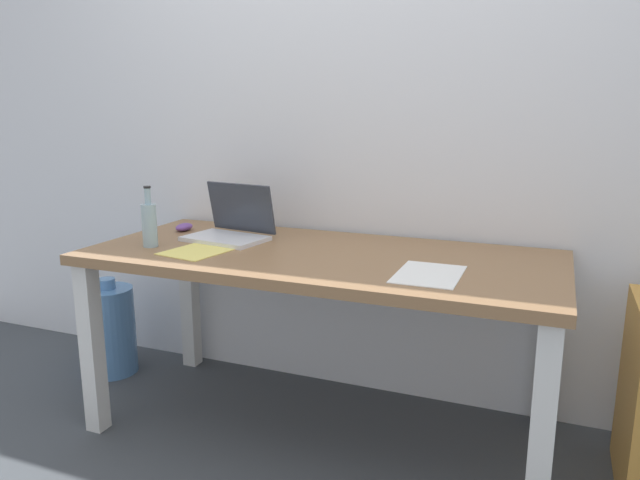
{
  "coord_description": "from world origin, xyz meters",
  "views": [
    {
      "loc": [
        0.82,
        -2.05,
        1.28
      ],
      "look_at": [
        0.0,
        0.0,
        0.79
      ],
      "focal_mm": 33.26,
      "sensor_mm": 36.0,
      "label": 1
    }
  ],
  "objects_px": {
    "computer_mouse": "(184,227)",
    "water_cooler_jug": "(110,330)",
    "beer_bottle": "(149,223)",
    "desk": "(320,276)",
    "laptop_left": "(231,227)"
  },
  "relations": [
    {
      "from": "laptop_left",
      "to": "water_cooler_jug",
      "type": "distance_m",
      "value": 0.92
    },
    {
      "from": "beer_bottle",
      "to": "desk",
      "type": "bearing_deg",
      "value": 13.17
    },
    {
      "from": "laptop_left",
      "to": "computer_mouse",
      "type": "height_order",
      "value": "laptop_left"
    },
    {
      "from": "beer_bottle",
      "to": "computer_mouse",
      "type": "xyz_separation_m",
      "value": [
        -0.06,
        0.32,
        -0.08
      ]
    },
    {
      "from": "desk",
      "to": "computer_mouse",
      "type": "relative_size",
      "value": 18.03
    },
    {
      "from": "desk",
      "to": "water_cooler_jug",
      "type": "distance_m",
      "value": 1.24
    },
    {
      "from": "computer_mouse",
      "to": "water_cooler_jug",
      "type": "distance_m",
      "value": 0.69
    },
    {
      "from": "beer_bottle",
      "to": "water_cooler_jug",
      "type": "relative_size",
      "value": 0.51
    },
    {
      "from": "beer_bottle",
      "to": "computer_mouse",
      "type": "relative_size",
      "value": 2.44
    },
    {
      "from": "desk",
      "to": "beer_bottle",
      "type": "height_order",
      "value": "beer_bottle"
    },
    {
      "from": "desk",
      "to": "computer_mouse",
      "type": "distance_m",
      "value": 0.75
    },
    {
      "from": "desk",
      "to": "laptop_left",
      "type": "xyz_separation_m",
      "value": [
        -0.44,
        0.09,
        0.14
      ]
    },
    {
      "from": "water_cooler_jug",
      "to": "beer_bottle",
      "type": "bearing_deg",
      "value": -28.78
    },
    {
      "from": "desk",
      "to": "laptop_left",
      "type": "height_order",
      "value": "laptop_left"
    },
    {
      "from": "laptop_left",
      "to": "computer_mouse",
      "type": "relative_size",
      "value": 3.62
    }
  ]
}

